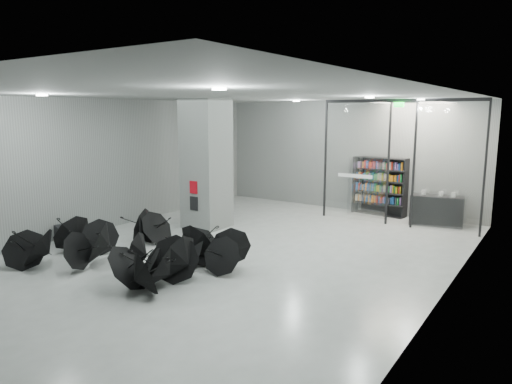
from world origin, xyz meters
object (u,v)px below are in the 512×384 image
Objects in this scene: bench at (76,238)px; shop_counter at (436,210)px; bookshelf at (380,186)px; umbrella_cluster at (141,255)px; column at (206,164)px.

bench is 0.97× the size of shop_counter.
bookshelf is 9.11m from umbrella_cluster.
bookshelf reaches higher than bench.
column is 6.24m from bookshelf.
bookshelf reaches higher than shop_counter.
column reaches higher than umbrella_cluster.
bench is 10.09m from bookshelf.
shop_counter is at bearing 35.42° from column.
column is at bearing 107.94° from umbrella_cluster.
bench is at bearing -144.33° from shop_counter.
column reaches higher than bookshelf.
column is 2.56× the size of bench.
column is 1.96× the size of bookshelf.
bench is at bearing -112.33° from column.
column is 4.47m from umbrella_cluster.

